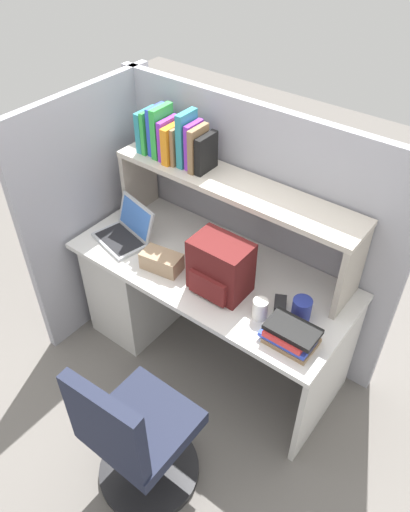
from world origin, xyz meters
TOP-DOWN VIEW (x-y plane):
  - ground_plane at (0.00, 0.00)m, footprint 8.00×8.00m
  - desk at (-0.39, 0.00)m, footprint 1.60×0.70m
  - cubicle_partition_rear at (0.00, 0.38)m, footprint 1.84×0.05m
  - cubicle_partition_left at (-0.85, -0.05)m, footprint 0.05×1.06m
  - overhead_hutch at (0.00, 0.20)m, footprint 1.44×0.28m
  - reference_books_on_shelf at (-0.40, 0.20)m, footprint 0.45×0.19m
  - laptop at (-0.55, -0.09)m, footprint 0.36×0.33m
  - backpack at (0.13, -0.10)m, footprint 0.30×0.22m
  - computer_mouse at (0.45, -0.02)m, footprint 0.10×0.12m
  - paper_cup at (0.41, -0.14)m, footprint 0.08×0.08m
  - tissue_box at (-0.21, -0.16)m, footprint 0.24×0.15m
  - snack_canister at (0.57, -0.02)m, footprint 0.10×0.10m
  - desk_book_stack at (0.61, -0.19)m, footprint 0.26×0.18m
  - office_chair at (0.23, -0.88)m, footprint 0.52×0.52m

SIDE VIEW (x-z plane):
  - ground_plane at x=0.00m, z-range 0.00..0.00m
  - office_chair at x=0.23m, z-range -0.07..0.86m
  - desk at x=-0.39m, z-range 0.04..0.77m
  - computer_mouse at x=0.45m, z-range 0.73..0.76m
  - cubicle_partition_rear at x=0.00m, z-range 0.00..1.55m
  - cubicle_partition_left at x=-0.85m, z-range 0.00..1.55m
  - tissue_box at x=-0.21m, z-range 0.73..0.83m
  - laptop at x=-0.55m, z-range 0.67..0.89m
  - desk_book_stack at x=0.61m, z-range 0.73..0.83m
  - paper_cup at x=0.41m, z-range 0.73..0.84m
  - snack_canister at x=0.57m, z-range 0.73..0.85m
  - backpack at x=0.13m, z-range 0.73..1.03m
  - overhead_hutch at x=0.00m, z-range 0.86..1.31m
  - reference_books_on_shelf at x=-0.40m, z-range 1.15..1.45m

